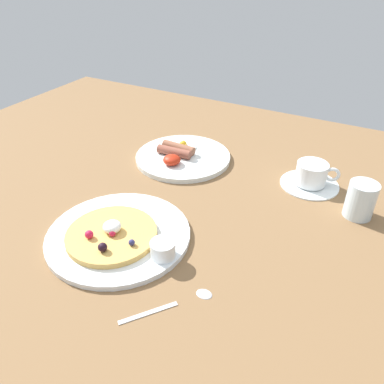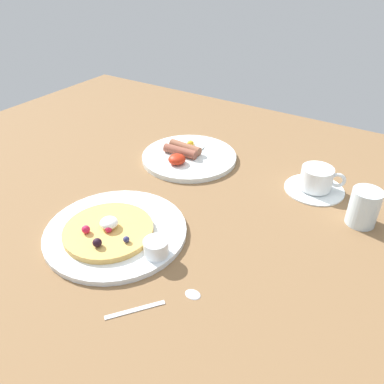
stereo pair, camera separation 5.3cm
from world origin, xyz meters
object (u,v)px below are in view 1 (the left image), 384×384
at_px(syrup_ramekin, 163,249).
at_px(coffee_saucer, 309,184).
at_px(water_glass, 361,200).
at_px(pancake_plate, 119,235).
at_px(coffee_cup, 312,173).
at_px(breakfast_plate, 183,157).
at_px(teaspoon, 183,300).

bearing_deg(syrup_ramekin, coffee_saucer, 66.17).
bearing_deg(syrup_ramekin, water_glass, 47.30).
height_order(pancake_plate, coffee_cup, coffee_cup).
height_order(syrup_ramekin, breakfast_plate, syrup_ramekin).
distance_m(pancake_plate, water_glass, 0.52).
bearing_deg(breakfast_plate, teaspoon, -60.51).
height_order(syrup_ramekin, coffee_cup, coffee_cup).
height_order(syrup_ramekin, water_glass, water_glass).
bearing_deg(syrup_ramekin, teaspoon, -40.03).
relative_size(pancake_plate, syrup_ramekin, 6.14).
relative_size(pancake_plate, breakfast_plate, 1.13).
distance_m(pancake_plate, breakfast_plate, 0.35).
bearing_deg(pancake_plate, breakfast_plate, 97.82).
height_order(syrup_ramekin, coffee_saucer, syrup_ramekin).
bearing_deg(coffee_cup, breakfast_plate, -174.49).
distance_m(coffee_saucer, water_glass, 0.15).
relative_size(pancake_plate, coffee_cup, 2.83).
distance_m(syrup_ramekin, coffee_saucer, 0.43).
distance_m(coffee_cup, teaspoon, 0.48).
distance_m(pancake_plate, coffee_saucer, 0.48).
distance_m(coffee_saucer, coffee_cup, 0.03).
height_order(pancake_plate, coffee_saucer, pancake_plate).
bearing_deg(coffee_saucer, breakfast_plate, -174.54).
xyz_separation_m(pancake_plate, water_glass, (0.41, 0.31, 0.03)).
relative_size(breakfast_plate, teaspoon, 1.96).
bearing_deg(water_glass, coffee_saucer, 148.66).
bearing_deg(teaspoon, syrup_ramekin, 139.97).
bearing_deg(pancake_plate, syrup_ramekin, -7.05).
relative_size(coffee_cup, teaspoon, 0.78).
height_order(syrup_ramekin, teaspoon, syrup_ramekin).
distance_m(syrup_ramekin, teaspoon, 0.11).
relative_size(breakfast_plate, water_glass, 3.19).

